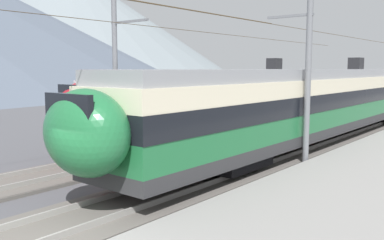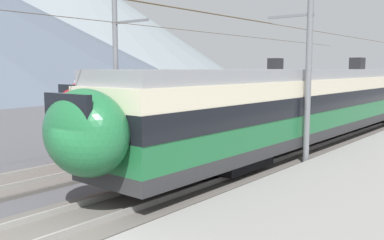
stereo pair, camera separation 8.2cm
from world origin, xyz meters
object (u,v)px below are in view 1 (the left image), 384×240
train_far_track (241,97)px  catenary_mast_mid (305,67)px  train_near_platform (322,100)px  catenary_mast_far_side (117,64)px

train_far_track → catenary_mast_mid: 8.20m
train_near_platform → catenary_mast_far_side: (-8.32, 6.52, 1.88)m
train_far_track → catenary_mast_mid: size_ratio=0.57×
catenary_mast_far_side → train_far_track: bearing=-13.7°
train_near_platform → catenary_mast_mid: size_ratio=0.77×
train_near_platform → train_far_track: size_ratio=1.34×
train_far_track → catenary_mast_far_side: bearing=166.3°
train_near_platform → catenary_mast_far_side: catenary_mast_far_side is taller
train_near_platform → train_far_track: (-0.57, 4.63, -0.01)m
catenary_mast_mid → catenary_mast_far_side: 8.52m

